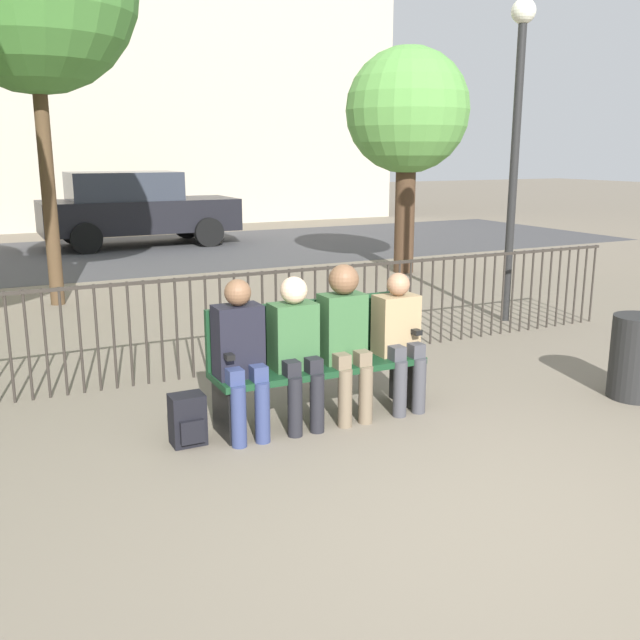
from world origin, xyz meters
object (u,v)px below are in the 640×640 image
seated_person_2 (345,332)px  lamp_post (517,115)px  seated_person_0 (241,351)px  parked_car_0 (135,208)px  backpack (188,420)px  tree_0 (407,113)px  park_bench (315,356)px  seated_person_3 (399,334)px  seated_person_1 (296,344)px  trash_bin (638,357)px

seated_person_2 → lamp_post: (3.38, 2.04, 1.77)m
seated_person_2 → seated_person_0: bearing=-179.8°
seated_person_2 → parked_car_0: bearing=85.6°
backpack → lamp_post: 5.54m
seated_person_0 → lamp_post: (4.23, 2.04, 1.81)m
backpack → tree_0: tree_0 is taller
backpack → lamp_post: lamp_post is taller
backpack → parked_car_0: (2.13, 11.33, 0.66)m
park_bench → backpack: (-1.06, -0.10, -0.31)m
backpack → lamp_post: bearing=23.5°
seated_person_3 → lamp_post: bearing=35.4°
seated_person_3 → lamp_post: (2.88, 2.05, 1.84)m
seated_person_3 → backpack: (-1.75, 0.03, -0.44)m
seated_person_1 → trash_bin: seated_person_1 is taller
seated_person_1 → lamp_post: 4.68m
tree_0 → trash_bin: (-1.80, -6.38, -2.32)m
seated_person_0 → seated_person_3: seated_person_0 is taller
tree_0 → park_bench: bearing=-128.5°
parked_car_0 → seated_person_2: bearing=-94.4°
park_bench → trash_bin: size_ratio=2.37×
park_bench → trash_bin: (2.63, -0.82, -0.14)m
seated_person_1 → backpack: bearing=177.8°
seated_person_3 → seated_person_1: bearing=179.8°
seated_person_0 → park_bench: bearing=11.1°
seated_person_0 → seated_person_2: size_ratio=0.96×
park_bench → trash_bin: 2.76m
park_bench → backpack: 1.11m
seated_person_3 → parked_car_0: bearing=88.1°
park_bench → seated_person_0: 0.69m
lamp_post → parked_car_0: lamp_post is taller
seated_person_1 → backpack: (-0.84, 0.03, -0.47)m
seated_person_2 → backpack: (-1.26, 0.03, -0.51)m
seated_person_0 → lamp_post: 5.03m
lamp_post → trash_bin: lamp_post is taller
trash_bin → seated_person_2: bearing=164.3°
park_bench → tree_0: tree_0 is taller
seated_person_3 → trash_bin: size_ratio=1.57×
trash_bin → seated_person_0: bearing=168.3°
seated_person_2 → parked_car_0: parked_car_0 is taller
seated_person_1 → tree_0: size_ratio=0.31×
lamp_post → tree_0: bearing=76.6°
park_bench → parked_car_0: parked_car_0 is taller
parked_car_0 → park_bench: bearing=-95.4°
seated_person_1 → parked_car_0: size_ratio=0.27×
park_bench → trash_bin: park_bench is taller
park_bench → parked_car_0: 11.28m
backpack → parked_car_0: 11.54m
seated_person_3 → backpack: seated_person_3 is taller
seated_person_0 → tree_0: (5.10, 5.70, 2.02)m
seated_person_0 → tree_0: 7.90m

